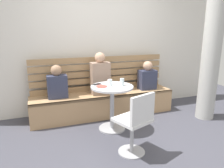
{
  "coord_description": "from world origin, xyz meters",
  "views": [
    {
      "loc": [
        -1.16,
        -2.49,
        1.6
      ],
      "look_at": [
        -0.03,
        0.66,
        0.75
      ],
      "focal_mm": 34.0,
      "sensor_mm": 36.0,
      "label": 1
    }
  ],
  "objects_px": {
    "person_child_left": "(147,77)",
    "phone_on_table": "(97,84)",
    "white_chair": "(136,122)",
    "person_child_middle": "(57,84)",
    "booth_bench": "(104,104)",
    "cup_water_clear": "(110,83)",
    "cup_glass_short": "(110,82)",
    "person_adult": "(100,76)",
    "cup_glass_tall": "(122,82)",
    "plate_small": "(102,86)",
    "cafe_table": "(112,99)"
  },
  "relations": [
    {
      "from": "person_child_left",
      "to": "phone_on_table",
      "type": "height_order",
      "value": "person_child_left"
    },
    {
      "from": "white_chair",
      "to": "person_child_middle",
      "type": "height_order",
      "value": "person_child_middle"
    },
    {
      "from": "booth_bench",
      "to": "cup_water_clear",
      "type": "height_order",
      "value": "cup_water_clear"
    },
    {
      "from": "person_child_left",
      "to": "phone_on_table",
      "type": "bearing_deg",
      "value": -159.29
    },
    {
      "from": "person_child_middle",
      "to": "cup_glass_short",
      "type": "bearing_deg",
      "value": -33.4
    },
    {
      "from": "cup_water_clear",
      "to": "cup_glass_short",
      "type": "bearing_deg",
      "value": 73.08
    },
    {
      "from": "person_adult",
      "to": "person_child_left",
      "type": "height_order",
      "value": "person_adult"
    },
    {
      "from": "cup_glass_tall",
      "to": "plate_small",
      "type": "bearing_deg",
      "value": 170.5
    },
    {
      "from": "person_adult",
      "to": "phone_on_table",
      "type": "relative_size",
      "value": 5.54
    },
    {
      "from": "person_child_middle",
      "to": "plate_small",
      "type": "xyz_separation_m",
      "value": [
        0.62,
        -0.63,
        0.05
      ]
    },
    {
      "from": "booth_bench",
      "to": "cup_glass_tall",
      "type": "height_order",
      "value": "cup_glass_tall"
    },
    {
      "from": "white_chair",
      "to": "person_child_middle",
      "type": "relative_size",
      "value": 1.46
    },
    {
      "from": "booth_bench",
      "to": "person_adult",
      "type": "relative_size",
      "value": 3.48
    },
    {
      "from": "person_adult",
      "to": "cup_glass_short",
      "type": "xyz_separation_m",
      "value": [
        0.02,
        -0.49,
        -0.01
      ]
    },
    {
      "from": "person_child_left",
      "to": "cafe_table",
      "type": "bearing_deg",
      "value": -147.51
    },
    {
      "from": "white_chair",
      "to": "cup_glass_short",
      "type": "relative_size",
      "value": 10.63
    },
    {
      "from": "person_child_left",
      "to": "cup_glass_short",
      "type": "relative_size",
      "value": 7.09
    },
    {
      "from": "cafe_table",
      "to": "phone_on_table",
      "type": "bearing_deg",
      "value": 138.03
    },
    {
      "from": "cup_glass_tall",
      "to": "person_child_middle",
      "type": "bearing_deg",
      "value": 144.09
    },
    {
      "from": "person_adult",
      "to": "person_child_left",
      "type": "bearing_deg",
      "value": 0.66
    },
    {
      "from": "person_adult",
      "to": "phone_on_table",
      "type": "bearing_deg",
      "value": -113.12
    },
    {
      "from": "white_chair",
      "to": "person_child_left",
      "type": "height_order",
      "value": "person_child_left"
    },
    {
      "from": "person_child_middle",
      "to": "cup_glass_tall",
      "type": "relative_size",
      "value": 4.86
    },
    {
      "from": "person_child_middle",
      "to": "cup_water_clear",
      "type": "xyz_separation_m",
      "value": [
        0.76,
        -0.64,
        0.1
      ]
    },
    {
      "from": "white_chair",
      "to": "phone_on_table",
      "type": "relative_size",
      "value": 6.07
    },
    {
      "from": "plate_small",
      "to": "phone_on_table",
      "type": "distance_m",
      "value": 0.17
    },
    {
      "from": "cup_glass_tall",
      "to": "phone_on_table",
      "type": "xyz_separation_m",
      "value": [
        -0.35,
        0.22,
        -0.06
      ]
    },
    {
      "from": "person_child_left",
      "to": "person_child_middle",
      "type": "distance_m",
      "value": 1.77
    },
    {
      "from": "cup_water_clear",
      "to": "plate_small",
      "type": "xyz_separation_m",
      "value": [
        -0.14,
        0.01,
        -0.05
      ]
    },
    {
      "from": "person_adult",
      "to": "person_child_middle",
      "type": "xyz_separation_m",
      "value": [
        -0.78,
        0.03,
        -0.09
      ]
    },
    {
      "from": "cup_glass_short",
      "to": "plate_small",
      "type": "relative_size",
      "value": 0.47
    },
    {
      "from": "booth_bench",
      "to": "plate_small",
      "type": "height_order",
      "value": "plate_small"
    },
    {
      "from": "person_adult",
      "to": "person_child_middle",
      "type": "distance_m",
      "value": 0.78
    },
    {
      "from": "person_child_left",
      "to": "cup_water_clear",
      "type": "xyz_separation_m",
      "value": [
        -1.01,
        -0.62,
        0.11
      ]
    },
    {
      "from": "plate_small",
      "to": "cup_glass_short",
      "type": "bearing_deg",
      "value": 31.69
    },
    {
      "from": "white_chair",
      "to": "person_adult",
      "type": "relative_size",
      "value": 1.1
    },
    {
      "from": "person_child_left",
      "to": "plate_small",
      "type": "xyz_separation_m",
      "value": [
        -1.15,
        -0.61,
        0.06
      ]
    },
    {
      "from": "booth_bench",
      "to": "person_adult",
      "type": "height_order",
      "value": "person_adult"
    },
    {
      "from": "cup_water_clear",
      "to": "person_child_middle",
      "type": "bearing_deg",
      "value": 139.97
    },
    {
      "from": "plate_small",
      "to": "cup_water_clear",
      "type": "bearing_deg",
      "value": -3.14
    },
    {
      "from": "cup_glass_short",
      "to": "person_adult",
      "type": "bearing_deg",
      "value": 91.99
    },
    {
      "from": "cup_water_clear",
      "to": "person_child_left",
      "type": "bearing_deg",
      "value": 31.41
    },
    {
      "from": "person_child_middle",
      "to": "cup_water_clear",
      "type": "distance_m",
      "value": 1.0
    },
    {
      "from": "booth_bench",
      "to": "cup_glass_tall",
      "type": "relative_size",
      "value": 22.5
    },
    {
      "from": "white_chair",
      "to": "cup_water_clear",
      "type": "distance_m",
      "value": 0.88
    },
    {
      "from": "plate_small",
      "to": "person_child_middle",
      "type": "bearing_deg",
      "value": 134.6
    },
    {
      "from": "booth_bench",
      "to": "person_child_middle",
      "type": "xyz_separation_m",
      "value": [
        -0.85,
        0.02,
        0.47
      ]
    },
    {
      "from": "booth_bench",
      "to": "phone_on_table",
      "type": "relative_size",
      "value": 19.29
    },
    {
      "from": "white_chair",
      "to": "person_child_middle",
      "type": "xyz_separation_m",
      "value": [
        -0.82,
        1.45,
        0.23
      ]
    },
    {
      "from": "cup_glass_short",
      "to": "plate_small",
      "type": "height_order",
      "value": "cup_glass_short"
    }
  ]
}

